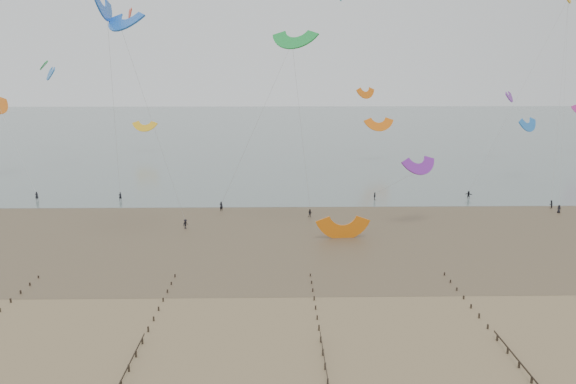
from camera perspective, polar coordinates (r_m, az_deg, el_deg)
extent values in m
plane|color=brown|center=(64.50, -0.72, -12.42)|extent=(500.00, 500.00, 0.00)
plane|color=#475654|center=(259.92, -1.01, 6.50)|extent=(500.00, 500.00, 0.00)
plane|color=#473A28|center=(97.36, -0.86, -3.70)|extent=(500.00, 500.00, 0.00)
ellipsoid|color=slate|center=(86.78, -12.86, -6.07)|extent=(23.60, 14.36, 0.01)
ellipsoid|color=slate|center=(101.00, 5.97, -3.18)|extent=(33.64, 18.32, 0.01)
ellipsoid|color=slate|center=(103.07, 25.11, -4.00)|extent=(19.65, 13.67, 0.01)
ellipsoid|color=slate|center=(109.61, -22.30, -2.81)|extent=(26.95, 14.22, 0.01)
cube|color=black|center=(72.98, -27.22, -10.62)|extent=(0.16, 0.16, 0.57)
cube|color=black|center=(75.17, -26.35, -9.88)|extent=(0.16, 0.16, 0.54)
cube|color=black|center=(77.38, -25.52, -9.18)|extent=(0.16, 0.16, 0.51)
cube|color=black|center=(79.61, -24.75, -8.52)|extent=(0.16, 0.16, 0.48)
cube|color=black|center=(81.87, -24.02, -7.89)|extent=(0.16, 0.16, 0.45)
cube|color=black|center=(53.48, -16.61, -18.21)|extent=(0.16, 0.16, 0.74)
cube|color=black|center=(55.68, -15.87, -16.87)|extent=(0.16, 0.16, 0.71)
cube|color=black|center=(57.92, -15.19, -15.63)|extent=(0.16, 0.16, 0.68)
cube|color=black|center=(60.19, -14.58, -14.48)|extent=(0.16, 0.16, 0.65)
cube|color=black|center=(62.49, -14.01, -13.41)|extent=(0.16, 0.16, 0.62)
cube|color=black|center=(64.81, -13.49, -12.42)|extent=(0.16, 0.16, 0.59)
cube|color=black|center=(67.15, -13.01, -11.49)|extent=(0.16, 0.16, 0.57)
cube|color=black|center=(69.52, -12.57, -10.63)|extent=(0.16, 0.16, 0.54)
cube|color=black|center=(71.90, -12.15, -9.83)|extent=(0.16, 0.16, 0.51)
cube|color=black|center=(74.30, -11.77, -9.07)|extent=(0.16, 0.16, 0.48)
cube|color=black|center=(76.72, -11.41, -8.37)|extent=(0.16, 0.16, 0.45)
cube|color=black|center=(51.88, 4.06, -18.70)|extent=(0.16, 0.16, 0.74)
cube|color=black|center=(54.14, 3.80, -17.28)|extent=(0.16, 0.16, 0.71)
cube|color=black|center=(56.44, 3.57, -15.97)|extent=(0.16, 0.16, 0.68)
cube|color=black|center=(58.77, 3.36, -14.76)|extent=(0.16, 0.16, 0.65)
cube|color=black|center=(61.12, 3.16, -13.64)|extent=(0.16, 0.16, 0.62)
cube|color=black|center=(63.49, 2.99, -12.61)|extent=(0.16, 0.16, 0.59)
cube|color=black|center=(65.88, 2.82, -11.65)|extent=(0.16, 0.16, 0.57)
cube|color=black|center=(68.29, 2.67, -10.76)|extent=(0.16, 0.16, 0.54)
cube|color=black|center=(70.72, 2.53, -9.93)|extent=(0.16, 0.16, 0.51)
cube|color=black|center=(73.16, 2.41, -9.16)|extent=(0.16, 0.16, 0.48)
cube|color=black|center=(75.61, 2.28, -8.43)|extent=(0.16, 0.16, 0.45)
cube|color=black|center=(56.31, 23.52, -17.11)|extent=(0.16, 0.16, 0.74)
cube|color=black|center=(58.40, 22.42, -15.91)|extent=(0.16, 0.16, 0.71)
cube|color=black|center=(60.54, 21.42, -14.79)|extent=(0.16, 0.16, 0.68)
cube|color=black|center=(62.71, 20.49, -13.74)|extent=(0.16, 0.16, 0.65)
cube|color=black|center=(64.92, 19.63, -12.76)|extent=(0.16, 0.16, 0.62)
cube|color=black|center=(67.16, 18.84, -11.85)|extent=(0.16, 0.16, 0.59)
cube|color=black|center=(69.42, 18.10, -10.99)|extent=(0.16, 0.16, 0.57)
cube|color=black|center=(71.72, 17.42, -10.18)|extent=(0.16, 0.16, 0.54)
cube|color=black|center=(74.03, 16.78, -9.43)|extent=(0.16, 0.16, 0.51)
cube|color=black|center=(76.36, 16.18, -8.71)|extent=(0.16, 0.16, 0.48)
cube|color=black|center=(78.72, 15.61, -8.04)|extent=(0.16, 0.16, 0.45)
imported|color=black|center=(109.48, -6.80, -1.45)|extent=(0.81, 0.67, 1.90)
imported|color=black|center=(119.22, 25.83, -1.56)|extent=(0.88, 0.91, 1.58)
imported|color=black|center=(122.60, -16.68, -0.42)|extent=(0.77, 0.74, 1.78)
imported|color=black|center=(104.46, 2.26, -2.16)|extent=(0.74, 0.58, 1.52)
imported|color=black|center=(125.24, 17.87, -0.26)|extent=(1.58, 1.14, 1.65)
imported|color=black|center=(98.54, -10.37, -3.21)|extent=(1.20, 1.21, 1.68)
imported|color=black|center=(122.48, 25.15, -1.14)|extent=(0.99, 0.99, 1.62)
imported|color=black|center=(119.18, 8.80, -0.43)|extent=(0.63, 1.04, 1.66)
imported|color=black|center=(128.87, -24.17, -0.37)|extent=(0.78, 0.62, 1.86)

